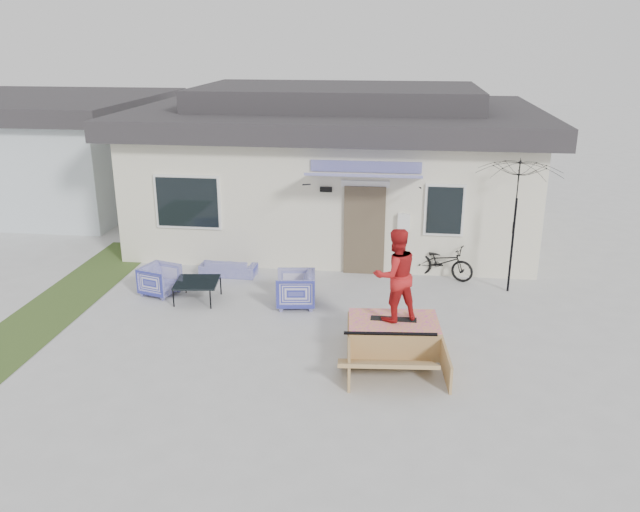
# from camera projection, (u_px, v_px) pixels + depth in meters

# --- Properties ---
(ground) EXTENTS (90.00, 90.00, 0.00)m
(ground) POSITION_uv_depth(u_px,v_px,m) (290.00, 359.00, 11.36)
(ground) COLOR #AEAEAE
(ground) RESTS_ON ground
(grass_strip) EXTENTS (1.40, 8.00, 0.01)m
(grass_strip) POSITION_uv_depth(u_px,v_px,m) (65.00, 300.00, 13.85)
(grass_strip) COLOR #31471E
(grass_strip) RESTS_ON ground
(house) EXTENTS (10.80, 8.49, 4.10)m
(house) POSITION_uv_depth(u_px,v_px,m) (337.00, 163.00, 18.23)
(house) COLOR beige
(house) RESTS_ON ground
(neighbor_house) EXTENTS (8.60, 7.60, 3.50)m
(neighbor_house) POSITION_uv_depth(u_px,v_px,m) (26.00, 149.00, 21.41)
(neighbor_house) COLOR silver
(neighbor_house) RESTS_ON ground
(loveseat) EXTENTS (1.32, 0.42, 0.51)m
(loveseat) POSITION_uv_depth(u_px,v_px,m) (228.00, 265.00, 15.22)
(loveseat) COLOR navy
(loveseat) RESTS_ON ground
(armchair_left) EXTENTS (0.84, 0.87, 0.72)m
(armchair_left) POSITION_uv_depth(u_px,v_px,m) (160.00, 279.00, 14.07)
(armchair_left) COLOR navy
(armchair_left) RESTS_ON ground
(armchair_right) EXTENTS (0.83, 0.88, 0.81)m
(armchair_right) POSITION_uv_depth(u_px,v_px,m) (296.00, 288.00, 13.44)
(armchair_right) COLOR navy
(armchair_right) RESTS_ON ground
(coffee_table) EXTENTS (0.98, 0.98, 0.44)m
(coffee_table) POSITION_uv_depth(u_px,v_px,m) (198.00, 291.00, 13.77)
(coffee_table) COLOR black
(coffee_table) RESTS_ON ground
(bicycle) EXTENTS (1.59, 1.07, 0.96)m
(bicycle) POSITION_uv_depth(u_px,v_px,m) (442.00, 258.00, 14.97)
(bicycle) COLOR black
(bicycle) RESTS_ON ground
(patio_umbrella) EXTENTS (1.96, 1.83, 2.20)m
(patio_umbrella) POSITION_uv_depth(u_px,v_px,m) (515.00, 214.00, 13.79)
(patio_umbrella) COLOR black
(patio_umbrella) RESTS_ON ground
(skate_ramp) EXTENTS (1.77, 2.25, 0.53)m
(skate_ramp) POSITION_uv_depth(u_px,v_px,m) (393.00, 335.00, 11.66)
(skate_ramp) COLOR #A6804D
(skate_ramp) RESTS_ON ground
(skateboard) EXTENTS (0.82, 0.21, 0.05)m
(skateboard) POSITION_uv_depth(u_px,v_px,m) (394.00, 318.00, 11.62)
(skateboard) COLOR black
(skateboard) RESTS_ON skate_ramp
(skater) EXTENTS (1.02, 0.94, 1.68)m
(skater) POSITION_uv_depth(u_px,v_px,m) (395.00, 273.00, 11.34)
(skater) COLOR red
(skater) RESTS_ON skateboard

